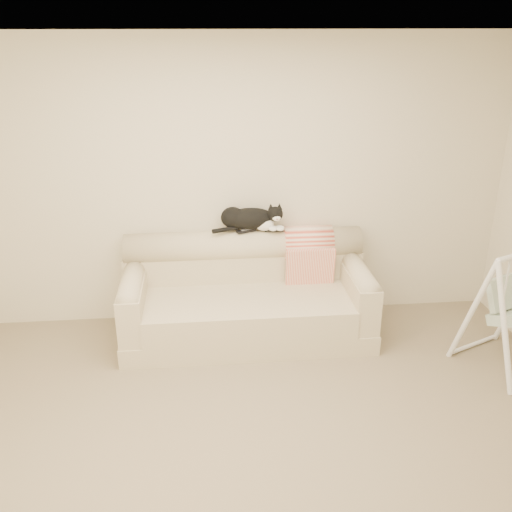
{
  "coord_description": "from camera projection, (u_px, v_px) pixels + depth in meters",
  "views": [
    {
      "loc": [
        -0.31,
        -2.98,
        2.67
      ],
      "look_at": [
        0.12,
        1.27,
        0.9
      ],
      "focal_mm": 40.0,
      "sensor_mm": 36.0,
      "label": 1
    }
  ],
  "objects": [
    {
      "name": "baby_swing",
      "position": [
        512.0,
        309.0,
        4.59
      ],
      "size": [
        0.84,
        0.86,
        1.03
      ],
      "color": "white",
      "rests_on": "ground"
    },
    {
      "name": "remote_b",
      "position": [
        274.0,
        230.0,
        5.17
      ],
      "size": [
        0.17,
        0.05,
        0.02
      ],
      "color": "black",
      "rests_on": "sofa"
    },
    {
      "name": "ground_plane",
      "position": [
        258.0,
        454.0,
        3.79
      ],
      "size": [
        5.0,
        5.0,
        0.0
      ],
      "primitive_type": "plane",
      "color": "#7E6C52",
      "rests_on": "ground"
    },
    {
      "name": "throw_blanket",
      "position": [
        308.0,
        247.0,
        5.26
      ],
      "size": [
        0.44,
        0.38,
        0.58
      ],
      "color": "#D84C39",
      "rests_on": "sofa"
    },
    {
      "name": "remote_a",
      "position": [
        246.0,
        231.0,
        5.14
      ],
      "size": [
        0.19,
        0.11,
        0.03
      ],
      "color": "black",
      "rests_on": "sofa"
    },
    {
      "name": "room_shell",
      "position": [
        258.0,
        240.0,
        3.2
      ],
      "size": [
        5.04,
        4.04,
        2.6
      ],
      "color": "beige",
      "rests_on": "ground"
    },
    {
      "name": "tuxedo_cat",
      "position": [
        250.0,
        219.0,
        5.12
      ],
      "size": [
        0.65,
        0.25,
        0.26
      ],
      "color": "black",
      "rests_on": "sofa"
    },
    {
      "name": "sofa",
      "position": [
        246.0,
        297.0,
        5.15
      ],
      "size": [
        2.2,
        0.93,
        0.9
      ],
      "color": "beige",
      "rests_on": "ground"
    }
  ]
}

